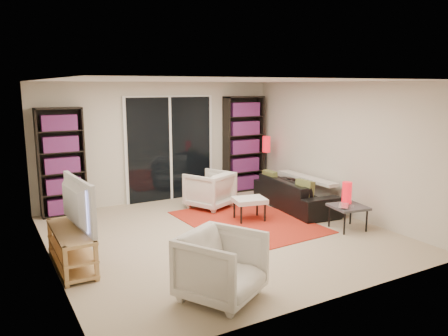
{
  "coord_description": "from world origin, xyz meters",
  "views": [
    {
      "loc": [
        -3.21,
        -5.81,
        2.33
      ],
      "look_at": [
        0.25,
        0.3,
        1.0
      ],
      "focal_mm": 35.0,
      "sensor_mm": 36.0,
      "label": 1
    }
  ],
  "objects_px": {
    "bookshelf_left": "(62,162)",
    "floor_lamp": "(266,151)",
    "bookshelf_right": "(244,144)",
    "sofa": "(295,193)",
    "armchair_front": "(221,266)",
    "tv_stand": "(71,247)",
    "ottoman": "(250,201)",
    "side_table": "(348,208)",
    "armchair_back": "(210,190)"
  },
  "relations": [
    {
      "from": "bookshelf_right",
      "to": "side_table",
      "type": "bearing_deg",
      "value": -89.08
    },
    {
      "from": "tv_stand",
      "to": "floor_lamp",
      "type": "bearing_deg",
      "value": 24.06
    },
    {
      "from": "armchair_back",
      "to": "side_table",
      "type": "distance_m",
      "value": 2.65
    },
    {
      "from": "side_table",
      "to": "tv_stand",
      "type": "bearing_deg",
      "value": 170.98
    },
    {
      "from": "bookshelf_right",
      "to": "sofa",
      "type": "distance_m",
      "value": 1.88
    },
    {
      "from": "sofa",
      "to": "bookshelf_left",
      "type": "bearing_deg",
      "value": 72.31
    },
    {
      "from": "ottoman",
      "to": "bookshelf_left",
      "type": "bearing_deg",
      "value": 144.84
    },
    {
      "from": "armchair_front",
      "to": "side_table",
      "type": "distance_m",
      "value": 3.14
    },
    {
      "from": "side_table",
      "to": "sofa",
      "type": "bearing_deg",
      "value": 87.88
    },
    {
      "from": "bookshelf_right",
      "to": "tv_stand",
      "type": "height_order",
      "value": "bookshelf_right"
    },
    {
      "from": "sofa",
      "to": "tv_stand",
      "type": "bearing_deg",
      "value": 105.88
    },
    {
      "from": "sofa",
      "to": "bookshelf_right",
      "type": "bearing_deg",
      "value": 9.27
    },
    {
      "from": "ottoman",
      "to": "side_table",
      "type": "xyz_separation_m",
      "value": [
        1.14,
        -1.21,
        0.01
      ]
    },
    {
      "from": "tv_stand",
      "to": "floor_lamp",
      "type": "relative_size",
      "value": 1.02
    },
    {
      "from": "armchair_front",
      "to": "floor_lamp",
      "type": "xyz_separation_m",
      "value": [
        3.18,
        3.71,
        0.57
      ]
    },
    {
      "from": "ottoman",
      "to": "armchair_back",
      "type": "bearing_deg",
      "value": 102.09
    },
    {
      "from": "bookshelf_left",
      "to": "side_table",
      "type": "height_order",
      "value": "bookshelf_left"
    },
    {
      "from": "sofa",
      "to": "armchair_back",
      "type": "bearing_deg",
      "value": 65.23
    },
    {
      "from": "armchair_front",
      "to": "side_table",
      "type": "relative_size",
      "value": 1.35
    },
    {
      "from": "sofa",
      "to": "ottoman",
      "type": "xyz_separation_m",
      "value": [
        -1.19,
        -0.23,
        0.05
      ]
    },
    {
      "from": "bookshelf_left",
      "to": "tv_stand",
      "type": "bearing_deg",
      "value": -97.69
    },
    {
      "from": "bookshelf_left",
      "to": "armchair_front",
      "type": "height_order",
      "value": "bookshelf_left"
    },
    {
      "from": "sofa",
      "to": "armchair_front",
      "type": "height_order",
      "value": "armchair_front"
    },
    {
      "from": "bookshelf_left",
      "to": "side_table",
      "type": "distance_m",
      "value": 5.05
    },
    {
      "from": "bookshelf_right",
      "to": "side_table",
      "type": "height_order",
      "value": "bookshelf_right"
    },
    {
      "from": "bookshelf_left",
      "to": "floor_lamp",
      "type": "xyz_separation_m",
      "value": [
        4.12,
        -0.49,
        -0.03
      ]
    },
    {
      "from": "floor_lamp",
      "to": "sofa",
      "type": "bearing_deg",
      "value": -97.77
    },
    {
      "from": "bookshelf_right",
      "to": "armchair_front",
      "type": "relative_size",
      "value": 2.55
    },
    {
      "from": "armchair_back",
      "to": "floor_lamp",
      "type": "distance_m",
      "value": 1.74
    },
    {
      "from": "bookshelf_left",
      "to": "armchair_back",
      "type": "height_order",
      "value": "bookshelf_left"
    },
    {
      "from": "bookshelf_left",
      "to": "bookshelf_right",
      "type": "height_order",
      "value": "bookshelf_right"
    },
    {
      "from": "bookshelf_right",
      "to": "ottoman",
      "type": "xyz_separation_m",
      "value": [
        -1.09,
        -1.95,
        -0.71
      ]
    },
    {
      "from": "armchair_back",
      "to": "floor_lamp",
      "type": "xyz_separation_m",
      "value": [
        1.59,
        0.39,
        0.59
      ]
    },
    {
      "from": "tv_stand",
      "to": "ottoman",
      "type": "relative_size",
      "value": 2.06
    },
    {
      "from": "armchair_front",
      "to": "ottoman",
      "type": "relative_size",
      "value": 1.32
    },
    {
      "from": "side_table",
      "to": "floor_lamp",
      "type": "distance_m",
      "value": 2.73
    },
    {
      "from": "bookshelf_right",
      "to": "floor_lamp",
      "type": "height_order",
      "value": "bookshelf_right"
    },
    {
      "from": "sofa",
      "to": "armchair_front",
      "type": "xyz_separation_m",
      "value": [
        -3.02,
        -2.48,
        0.09
      ]
    },
    {
      "from": "armchair_front",
      "to": "side_table",
      "type": "bearing_deg",
      "value": -10.15
    },
    {
      "from": "ottoman",
      "to": "side_table",
      "type": "height_order",
      "value": "same"
    },
    {
      "from": "sofa",
      "to": "armchair_back",
      "type": "height_order",
      "value": "armchair_back"
    },
    {
      "from": "bookshelf_left",
      "to": "bookshelf_right",
      "type": "bearing_deg",
      "value": -0.0
    },
    {
      "from": "ottoman",
      "to": "bookshelf_right",
      "type": "bearing_deg",
      "value": 60.78
    },
    {
      "from": "sofa",
      "to": "floor_lamp",
      "type": "bearing_deg",
      "value": -1.95
    },
    {
      "from": "bookshelf_left",
      "to": "bookshelf_right",
      "type": "xyz_separation_m",
      "value": [
        3.85,
        -0.0,
        0.07
      ]
    },
    {
      "from": "armchair_front",
      "to": "sofa",
      "type": "bearing_deg",
      "value": 9.82
    },
    {
      "from": "armchair_back",
      "to": "armchair_front",
      "type": "xyz_separation_m",
      "value": [
        -1.6,
        -3.32,
        0.02
      ]
    },
    {
      "from": "sofa",
      "to": "armchair_front",
      "type": "bearing_deg",
      "value": 135.27
    },
    {
      "from": "tv_stand",
      "to": "side_table",
      "type": "bearing_deg",
      "value": -9.02
    },
    {
      "from": "ottoman",
      "to": "floor_lamp",
      "type": "xyz_separation_m",
      "value": [
        1.36,
        1.45,
        0.6
      ]
    }
  ]
}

